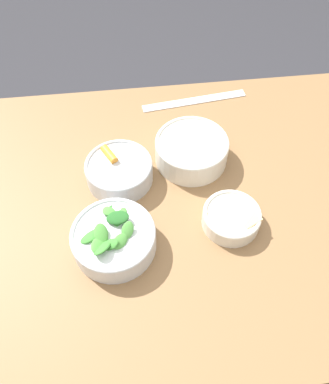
{
  "coord_description": "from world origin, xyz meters",
  "views": [
    {
      "loc": [
        -0.1,
        -0.51,
        1.47
      ],
      "look_at": [
        -0.04,
        0.0,
        0.76
      ],
      "focal_mm": 35.0,
      "sensor_mm": 36.0,
      "label": 1
    }
  ],
  "objects": [
    {
      "name": "ruler",
      "position": [
        0.09,
        0.35,
        0.73
      ],
      "size": [
        0.32,
        0.06,
        0.0
      ],
      "color": "silver",
      "rests_on": "dining_table"
    },
    {
      "name": "ground_plane",
      "position": [
        0.0,
        0.0,
        0.0
      ],
      "size": [
        10.0,
        10.0,
        0.0
      ],
      "primitive_type": "plane",
      "color": "#2D2D33"
    },
    {
      "name": "bowl_carrots",
      "position": [
        -0.14,
        0.08,
        0.76
      ],
      "size": [
        0.16,
        0.16,
        0.07
      ],
      "color": "silver",
      "rests_on": "dining_table"
    },
    {
      "name": "bowl_beans_hotdog",
      "position": [
        0.04,
        0.12,
        0.76
      ],
      "size": [
        0.19,
        0.19,
        0.07
      ],
      "color": "silver",
      "rests_on": "dining_table"
    },
    {
      "name": "bowl_cookies",
      "position": [
        0.1,
        -0.08,
        0.75
      ],
      "size": [
        0.13,
        0.13,
        0.05
      ],
      "color": "silver",
      "rests_on": "dining_table"
    },
    {
      "name": "dining_table",
      "position": [
        0.0,
        0.0,
        0.62
      ],
      "size": [
        1.29,
        0.86,
        0.73
      ],
      "color": "olive",
      "rests_on": "ground_plane"
    },
    {
      "name": "bowl_greens",
      "position": [
        -0.16,
        -0.11,
        0.76
      ],
      "size": [
        0.18,
        0.18,
        0.09
      ],
      "color": "silver",
      "rests_on": "dining_table"
    }
  ]
}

